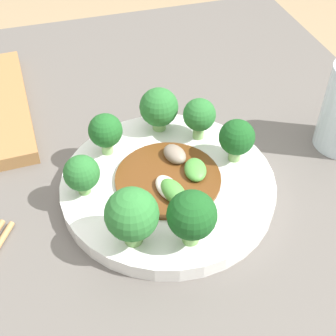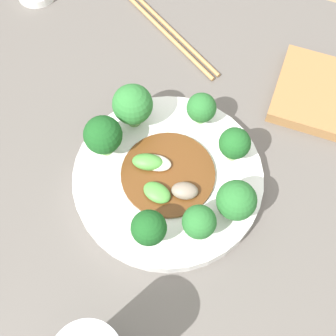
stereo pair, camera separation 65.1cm
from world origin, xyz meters
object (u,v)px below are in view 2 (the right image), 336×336
object	(u,v)px
broccoli_northwest	(133,105)
broccoli_north	(201,108)
chopsticks	(171,34)
broccoli_southeast	(199,222)
broccoli_west	(103,135)
plate	(168,178)
broccoli_northeast	(235,144)
stirfry_center	(165,175)
broccoli_south	(149,228)
broccoli_east	(236,201)

from	to	relation	value
broccoli_northwest	broccoli_north	distance (m)	0.10
broccoli_northwest	chopsticks	bearing A→B (deg)	95.68
broccoli_southeast	broccoli_west	xyz separation A→B (m)	(-0.16, 0.07, 0.00)
broccoli_southeast	broccoli_northwest	size ratio (longest dim) A/B	0.82
broccoli_west	broccoli_northwest	bearing A→B (deg)	73.94
broccoli_southeast	plate	bearing A→B (deg)	136.96
broccoli_southeast	broccoli_north	world-z (taller)	broccoli_southeast
chopsticks	broccoli_northeast	bearing A→B (deg)	-48.65
plate	broccoli_northwest	size ratio (longest dim) A/B	3.68
plate	stirfry_center	distance (m)	0.02
broccoli_southeast	broccoli_northeast	bearing A→B (deg)	87.76
broccoli_north	plate	bearing A→B (deg)	-95.44
chopsticks	broccoli_south	bearing A→B (deg)	-72.37
broccoli_west	broccoli_northeast	bearing A→B (deg)	19.07
broccoli_northwest	broccoli_north	world-z (taller)	broccoli_northwest
broccoli_south	chopsticks	xyz separation A→B (m)	(-0.11, 0.35, -0.05)
broccoli_south	broccoli_northwest	distance (m)	0.18
broccoli_southeast	stirfry_center	bearing A→B (deg)	140.49
plate	broccoli_northeast	world-z (taller)	broccoli_northeast
broccoli_northeast	stirfry_center	xyz separation A→B (m)	(-0.08, -0.07, -0.03)
broccoli_southeast	broccoli_west	bearing A→B (deg)	158.04
broccoli_south	broccoli_northeast	distance (m)	0.17
plate	broccoli_east	bearing A→B (deg)	-9.72
broccoli_north	stirfry_center	bearing A→B (deg)	-96.84
broccoli_northeast	broccoli_west	world-z (taller)	broccoli_west
plate	chopsticks	size ratio (longest dim) A/B	1.27
broccoli_south	broccoli_east	world-z (taller)	broccoli_east
broccoli_northwest	broccoli_west	xyz separation A→B (m)	(-0.02, -0.06, -0.00)
broccoli_northeast	plate	bearing A→B (deg)	-139.82
broccoli_northeast	broccoli_west	bearing A→B (deg)	-160.93
broccoli_west	broccoli_north	world-z (taller)	broccoli_west
plate	broccoli_north	distance (m)	0.11
broccoli_east	broccoli_northeast	bearing A→B (deg)	110.00
broccoli_east	stirfry_center	size ratio (longest dim) A/B	0.48
broccoli_north	chopsticks	world-z (taller)	broccoli_north
broccoli_northeast	broccoli_west	xyz separation A→B (m)	(-0.17, -0.06, 0.01)
plate	broccoli_south	size ratio (longest dim) A/B	4.51
broccoli_southeast	broccoli_northwest	world-z (taller)	broccoli_northwest
plate	broccoli_southeast	world-z (taller)	broccoli_southeast
broccoli_west	stirfry_center	xyz separation A→B (m)	(0.09, -0.01, -0.03)
broccoli_south	broccoli_northeast	world-z (taller)	same
plate	broccoli_northwest	world-z (taller)	broccoli_northwest
broccoli_north	chopsticks	bearing A→B (deg)	125.18
broccoli_southeast	broccoli_north	distance (m)	0.17
broccoli_northeast	broccoli_northwest	bearing A→B (deg)	179.50
broccoli_south	chopsticks	distance (m)	0.37
broccoli_south	broccoli_northwest	xyz separation A→B (m)	(-0.09, 0.16, 0.01)
broccoli_west	stirfry_center	distance (m)	0.10
broccoli_north	chopsticks	size ratio (longest dim) A/B	0.25
plate	broccoli_southeast	distance (m)	0.10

